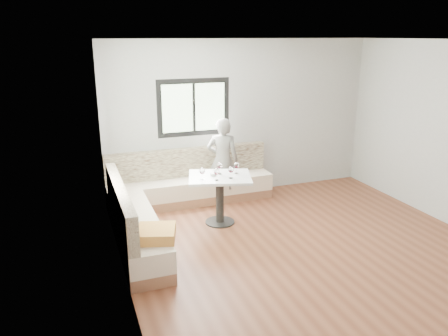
# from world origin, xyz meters

# --- Properties ---
(room) EXTENTS (5.01, 5.01, 2.81)m
(room) POSITION_xyz_m (-0.08, 0.08, 1.41)
(room) COLOR brown
(room) RESTS_ON ground
(banquette) EXTENTS (2.90, 2.80, 0.95)m
(banquette) POSITION_xyz_m (-1.59, 1.61, 0.33)
(banquette) COLOR #956347
(banquette) RESTS_ON ground
(table) EXTENTS (1.12, 0.98, 0.78)m
(table) POSITION_xyz_m (-0.86, 1.25, 0.58)
(table) COLOR black
(table) RESTS_ON ground
(person) EXTENTS (0.65, 0.54, 1.51)m
(person) POSITION_xyz_m (-0.51, 2.11, 0.76)
(person) COLOR slate
(person) RESTS_ON ground
(olive_ramekin) EXTENTS (0.10, 0.10, 0.04)m
(olive_ramekin) POSITION_xyz_m (-0.95, 1.31, 0.80)
(olive_ramekin) COLOR white
(olive_ramekin) RESTS_ON table
(wine_glass_a) EXTENTS (0.08, 0.08, 0.19)m
(wine_glass_a) POSITION_xyz_m (-1.17, 1.17, 0.91)
(wine_glass_a) COLOR white
(wine_glass_a) RESTS_ON table
(wine_glass_b) EXTENTS (0.08, 0.08, 0.19)m
(wine_glass_b) POSITION_xyz_m (-0.98, 1.07, 0.91)
(wine_glass_b) COLOR white
(wine_glass_b) RESTS_ON table
(wine_glass_c) EXTENTS (0.08, 0.08, 0.19)m
(wine_glass_c) POSITION_xyz_m (-0.74, 1.09, 0.91)
(wine_glass_c) COLOR white
(wine_glass_c) RESTS_ON table
(wine_glass_d) EXTENTS (0.08, 0.08, 0.19)m
(wine_glass_d) POSITION_xyz_m (-0.83, 1.34, 0.91)
(wine_glass_d) COLOR white
(wine_glass_d) RESTS_ON table
(wine_glass_e) EXTENTS (0.08, 0.08, 0.19)m
(wine_glass_e) POSITION_xyz_m (-0.58, 1.28, 0.91)
(wine_glass_e) COLOR white
(wine_glass_e) RESTS_ON table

